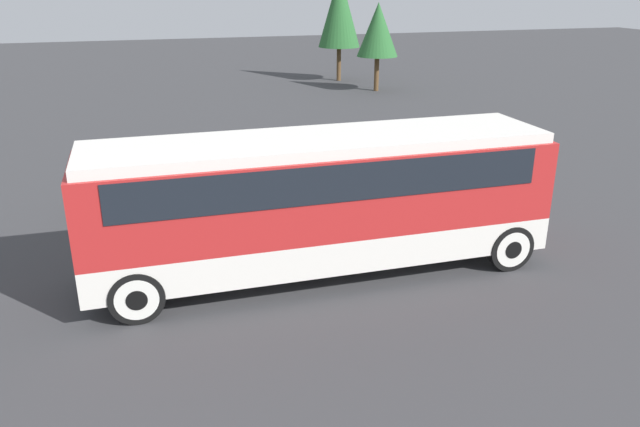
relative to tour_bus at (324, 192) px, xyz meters
The scene contains 7 objects.
ground_plane 1.94m from the tour_bus, behind, with size 120.00×120.00×0.00m, color #38383A.
tour_bus is the anchor object (origin of this frame).
parked_car_near 8.32m from the tour_bus, 90.19° to the left, with size 4.05×1.93×1.33m.
parked_car_mid 6.55m from the tour_bus, 118.03° to the left, with size 4.64×1.95×1.44m.
parked_car_far 5.23m from the tour_bus, 70.87° to the left, with size 4.09×1.93×1.38m.
tree_left 28.63m from the tour_bus, 71.14° to the left, with size 2.68×2.68×6.77m.
tree_center 24.83m from the tour_bus, 65.82° to the left, with size 2.40×2.40×5.08m.
Camera 1 is at (-3.74, -12.57, 6.45)m, focal length 35.00 mm.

